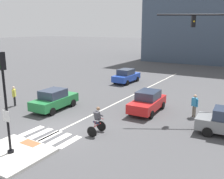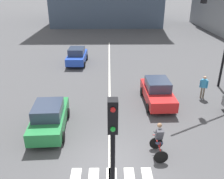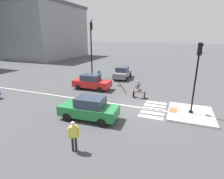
{
  "view_description": "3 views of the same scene",
  "coord_description": "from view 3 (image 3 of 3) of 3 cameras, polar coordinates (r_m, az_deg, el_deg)",
  "views": [
    {
      "loc": [
        10.47,
        -11.35,
        6.27
      ],
      "look_at": [
        0.87,
        4.59,
        1.79
      ],
      "focal_mm": 40.59,
      "sensor_mm": 36.0,
      "label": 1
    },
    {
      "loc": [
        -0.08,
        -8.68,
        7.59
      ],
      "look_at": [
        0.08,
        3.94,
        1.94
      ],
      "focal_mm": 38.55,
      "sensor_mm": 36.0,
      "label": 2
    },
    {
      "loc": [
        -13.27,
        -2.76,
        5.62
      ],
      "look_at": [
        0.38,
        2.55,
        1.14
      ],
      "focal_mm": 27.85,
      "sensor_mm": 36.0,
      "label": 3
    }
  ],
  "objects": [
    {
      "name": "car_red_eastbound_mid",
      "position": [
        19.27,
        -6.72,
        2.45
      ],
      "size": [
        1.94,
        4.15,
        1.64
      ],
      "color": "red",
      "rests_on": "ground"
    },
    {
      "name": "traffic_light_mast",
      "position": [
        23.72,
        -6.83,
        15.15
      ],
      "size": [
        5.07,
        2.91,
        7.46
      ],
      "color": "black",
      "rests_on": "ground"
    },
    {
      "name": "crosswalk_stripe_b",
      "position": [
        13.79,
        13.03,
        -7.48
      ],
      "size": [
        0.44,
        1.8,
        0.01
      ],
      "primitive_type": "cube",
      "color": "silver",
      "rests_on": "ground"
    },
    {
      "name": "crosswalk_stripe_e",
      "position": [
        15.91,
        14.3,
        -4.2
      ],
      "size": [
        0.44,
        1.8,
        0.01
      ],
      "primitive_type": "cube",
      "color": "silver",
      "rests_on": "ground"
    },
    {
      "name": "pedestrian_waiting_far_side",
      "position": [
        22.46,
        -4.28,
        5.06
      ],
      "size": [
        0.52,
        0.34,
        1.67
      ],
      "color": "#6B6051",
      "rests_on": "ground"
    },
    {
      "name": "crosswalk_stripe_a",
      "position": [
        13.09,
        12.51,
        -8.8
      ],
      "size": [
        0.44,
        1.8,
        0.01
      ],
      "primitive_type": "cube",
      "color": "silver",
      "rests_on": "ground"
    },
    {
      "name": "cyclist",
      "position": [
        16.55,
        8.72,
        0.15
      ],
      "size": [
        0.69,
        1.11,
        1.68
      ],
      "color": "black",
      "rests_on": "ground"
    },
    {
      "name": "building_corner_right",
      "position": [
        54.09,
        -22.38,
        17.23
      ],
      "size": [
        20.08,
        18.89,
        13.86
      ],
      "color": "gray",
      "rests_on": "ground"
    },
    {
      "name": "pedestrian_at_curb_left",
      "position": [
        9.1,
        -12.5,
        -14.04
      ],
      "size": [
        0.39,
        0.47,
        1.67
      ],
      "color": "black",
      "rests_on": "ground"
    },
    {
      "name": "crosswalk_stripe_d",
      "position": [
        15.2,
        13.92,
        -5.19
      ],
      "size": [
        0.44,
        1.8,
        0.01
      ],
      "primitive_type": "cube",
      "color": "silver",
      "rests_on": "ground"
    },
    {
      "name": "car_grey_cross_right",
      "position": [
        24.16,
        3.48,
        5.51
      ],
      "size": [
        4.19,
        2.02,
        1.64
      ],
      "color": "slate",
      "rests_on": "ground"
    },
    {
      "name": "lane_centre_line",
      "position": [
        19.2,
        -21.73,
        -1.23
      ],
      "size": [
        0.14,
        28.0,
        0.01
      ],
      "primitive_type": "cube",
      "color": "silver",
      "rests_on": "ground"
    },
    {
      "name": "ground_plane",
      "position": [
        14.67,
        8.8,
        -5.71
      ],
      "size": [
        300.0,
        300.0,
        0.0
      ],
      "primitive_type": "plane",
      "color": "#474749"
    },
    {
      "name": "tactile_pad_front",
      "position": [
        14.35,
        19.44,
        -6.4
      ],
      "size": [
        1.1,
        0.6,
        0.01
      ],
      "primitive_type": "cube",
      "color": "#DB5B38",
      "rests_on": "traffic_island"
    },
    {
      "name": "crosswalk_stripe_c",
      "position": [
        14.49,
        13.5,
        -6.28
      ],
      "size": [
        0.44,
        1.8,
        0.01
      ],
      "primitive_type": "cube",
      "color": "silver",
      "rests_on": "ground"
    },
    {
      "name": "car_green_westbound_near",
      "position": [
        12.31,
        -7.5,
        -6.12
      ],
      "size": [
        2.01,
        4.18,
        1.64
      ],
      "color": "#237A3D",
      "rests_on": "ground"
    },
    {
      "name": "traffic_island",
      "position": [
        14.43,
        24.37,
        -7.19
      ],
      "size": [
        3.6,
        3.19,
        0.15
      ],
      "primitive_type": "cube",
      "color": "beige",
      "rests_on": "ground"
    },
    {
      "name": "signal_pole",
      "position": [
        13.54,
        26.01,
        5.0
      ],
      "size": [
        0.44,
        0.38,
        5.08
      ],
      "color": "black",
      "rests_on": "traffic_island"
    }
  ]
}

